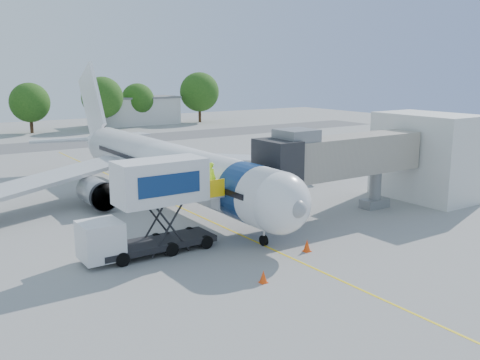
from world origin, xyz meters
TOP-DOWN VIEW (x-y plane):
  - ground at (0.00, 0.00)m, footprint 160.00×160.00m
  - guidance_line at (0.00, 0.00)m, footprint 0.15×70.00m
  - taxiway_strip at (0.00, 42.00)m, footprint 120.00×10.00m
  - aircraft at (0.00, 4.12)m, footprint 34.17×37.73m
  - jet_bridge at (7.99, -7.00)m, footprint 13.90×3.20m
  - terminal_stub at (18.50, -7.00)m, footprint 5.00×8.00m
  - catering_hiloader at (-6.26, -7.00)m, footprint 8.52×2.44m
  - ground_tug at (0.77, -15.21)m, footprint 3.99×3.03m
  - safety_cone_a at (1.47, -11.81)m, footprint 0.46×0.46m
  - safety_cone_b at (-3.45, -14.16)m, footprint 0.41×0.41m
  - outbuilding_right at (22.00, 62.00)m, footprint 16.40×7.40m
  - tree_d at (2.14, 58.67)m, footprint 6.52×6.52m
  - tree_e at (13.99, 57.19)m, footprint 7.22×7.22m
  - tree_f at (22.05, 60.57)m, footprint 6.17×6.17m
  - tree_g at (34.48, 58.93)m, footprint 7.74×7.74m

SIDE VIEW (x-z plane):
  - ground at x=0.00m, z-range 0.00..0.00m
  - taxiway_strip at x=0.00m, z-range 0.00..0.01m
  - guidance_line at x=0.00m, z-range 0.00..0.01m
  - safety_cone_b at x=-3.45m, z-range -0.01..0.64m
  - safety_cone_a at x=1.47m, z-range -0.02..0.72m
  - ground_tug at x=0.77m, z-range 0.04..1.46m
  - outbuilding_right at x=22.00m, z-range 0.01..5.31m
  - catering_hiloader at x=-6.26m, z-range 0.01..5.51m
  - aircraft at x=0.00m, z-range -2.73..8.62m
  - terminal_stub at x=18.50m, z-range 0.00..7.00m
  - jet_bridge at x=7.99m, z-range 1.04..7.64m
  - tree_f at x=22.05m, z-range 0.84..8.70m
  - tree_d at x=2.14m, z-range 0.88..9.20m
  - tree_e at x=13.99m, z-range 0.98..10.19m
  - tree_g at x=34.48m, z-range 1.05..10.93m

